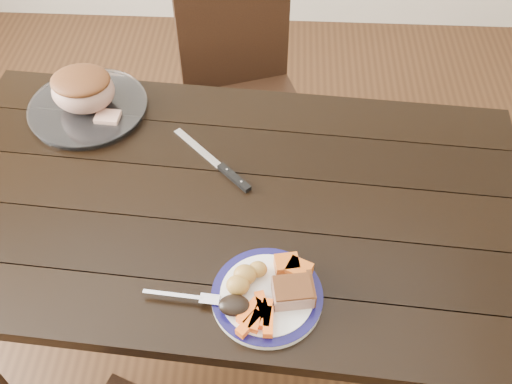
{
  "coord_description": "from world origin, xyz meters",
  "views": [
    {
      "loc": [
        0.13,
        -0.96,
        1.91
      ],
      "look_at": [
        0.08,
        -0.02,
        0.8
      ],
      "focal_mm": 40.0,
      "sensor_mm": 36.0,
      "label": 1
    }
  ],
  "objects_px": {
    "serving_platter": "(89,108)",
    "roast_joint": "(83,91)",
    "chair_far": "(243,87)",
    "fork": "(187,297)",
    "dinner_plate": "(267,296)",
    "pork_slice": "(293,292)",
    "carving_knife": "(225,170)",
    "dining_table": "(228,219)"
  },
  "relations": [
    {
      "from": "chair_far",
      "to": "serving_platter",
      "type": "distance_m",
      "value": 0.64
    },
    {
      "from": "chair_far",
      "to": "dinner_plate",
      "type": "distance_m",
      "value": 1.06
    },
    {
      "from": "pork_slice",
      "to": "roast_joint",
      "type": "relative_size",
      "value": 0.48
    },
    {
      "from": "fork",
      "to": "dining_table",
      "type": "bearing_deg",
      "value": 83.58
    },
    {
      "from": "serving_platter",
      "to": "roast_joint",
      "type": "bearing_deg",
      "value": 0.0
    },
    {
      "from": "chair_far",
      "to": "carving_knife",
      "type": "bearing_deg",
      "value": 70.37
    },
    {
      "from": "pork_slice",
      "to": "chair_far",
      "type": "bearing_deg",
      "value": 100.25
    },
    {
      "from": "pork_slice",
      "to": "carving_knife",
      "type": "relative_size",
      "value": 0.37
    },
    {
      "from": "dinner_plate",
      "to": "roast_joint",
      "type": "bearing_deg",
      "value": 132.48
    },
    {
      "from": "pork_slice",
      "to": "fork",
      "type": "xyz_separation_m",
      "value": [
        -0.24,
        -0.01,
        -0.02
      ]
    },
    {
      "from": "chair_far",
      "to": "pork_slice",
      "type": "xyz_separation_m",
      "value": [
        0.19,
        -1.04,
        0.27
      ]
    },
    {
      "from": "dining_table",
      "to": "serving_platter",
      "type": "bearing_deg",
      "value": 144.24
    },
    {
      "from": "pork_slice",
      "to": "roast_joint",
      "type": "xyz_separation_m",
      "value": [
        -0.62,
        0.62,
        0.04
      ]
    },
    {
      "from": "fork",
      "to": "carving_knife",
      "type": "xyz_separation_m",
      "value": [
        0.05,
        0.41,
        -0.01
      ]
    },
    {
      "from": "chair_far",
      "to": "fork",
      "type": "distance_m",
      "value": 1.08
    },
    {
      "from": "carving_knife",
      "to": "dining_table",
      "type": "bearing_deg",
      "value": -37.68
    },
    {
      "from": "carving_knife",
      "to": "chair_far",
      "type": "bearing_deg",
      "value": 134.82
    },
    {
      "from": "fork",
      "to": "roast_joint",
      "type": "height_order",
      "value": "roast_joint"
    },
    {
      "from": "pork_slice",
      "to": "carving_knife",
      "type": "bearing_deg",
      "value": 115.56
    },
    {
      "from": "pork_slice",
      "to": "roast_joint",
      "type": "distance_m",
      "value": 0.88
    },
    {
      "from": "pork_slice",
      "to": "roast_joint",
      "type": "bearing_deg",
      "value": 135.01
    },
    {
      "from": "carving_knife",
      "to": "fork",
      "type": "bearing_deg",
      "value": -51.97
    },
    {
      "from": "serving_platter",
      "to": "roast_joint",
      "type": "xyz_separation_m",
      "value": [
        0.0,
        0.0,
        0.07
      ]
    },
    {
      "from": "fork",
      "to": "pork_slice",
      "type": "bearing_deg",
      "value": 7.74
    },
    {
      "from": "chair_far",
      "to": "serving_platter",
      "type": "height_order",
      "value": "chair_far"
    },
    {
      "from": "chair_far",
      "to": "roast_joint",
      "type": "xyz_separation_m",
      "value": [
        -0.44,
        -0.41,
        0.3
      ]
    },
    {
      "from": "fork",
      "to": "carving_knife",
      "type": "relative_size",
      "value": 0.74
    },
    {
      "from": "dining_table",
      "to": "pork_slice",
      "type": "bearing_deg",
      "value": -59.63
    },
    {
      "from": "dining_table",
      "to": "roast_joint",
      "type": "relative_size",
      "value": 8.96
    },
    {
      "from": "dinner_plate",
      "to": "carving_knife",
      "type": "height_order",
      "value": "dinner_plate"
    },
    {
      "from": "carving_knife",
      "to": "roast_joint",
      "type": "bearing_deg",
      "value": -162.76
    },
    {
      "from": "chair_far",
      "to": "carving_knife",
      "type": "height_order",
      "value": "chair_far"
    },
    {
      "from": "dinner_plate",
      "to": "carving_knife",
      "type": "distance_m",
      "value": 0.41
    },
    {
      "from": "dinner_plate",
      "to": "fork",
      "type": "bearing_deg",
      "value": -174.49
    },
    {
      "from": "chair_far",
      "to": "roast_joint",
      "type": "height_order",
      "value": "chair_far"
    },
    {
      "from": "chair_far",
      "to": "dinner_plate",
      "type": "relative_size",
      "value": 3.62
    },
    {
      "from": "dining_table",
      "to": "fork",
      "type": "bearing_deg",
      "value": -101.11
    },
    {
      "from": "chair_far",
      "to": "pork_slice",
      "type": "height_order",
      "value": "chair_far"
    },
    {
      "from": "fork",
      "to": "roast_joint",
      "type": "xyz_separation_m",
      "value": [
        -0.39,
        0.64,
        0.06
      ]
    },
    {
      "from": "dining_table",
      "to": "roast_joint",
      "type": "xyz_separation_m",
      "value": [
        -0.45,
        0.32,
        0.17
      ]
    },
    {
      "from": "dining_table",
      "to": "dinner_plate",
      "type": "bearing_deg",
      "value": -68.03
    },
    {
      "from": "chair_far",
      "to": "fork",
      "type": "xyz_separation_m",
      "value": [
        -0.05,
        -1.05,
        0.25
      ]
    }
  ]
}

